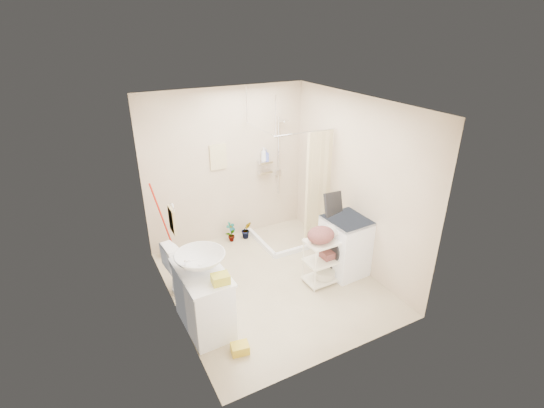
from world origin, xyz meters
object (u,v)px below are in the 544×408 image
Objects in this scene: vanity at (203,299)px; washing_machine at (346,245)px; laundry_rack at (325,256)px; toilet at (192,264)px.

washing_machine reaches higher than vanity.
vanity is 1.04× the size of washing_machine.
washing_machine is at bearing 2.08° from vanity.
vanity is 1.11× the size of laundry_rack.
vanity reaches higher than toilet.
washing_machine reaches higher than toilet.
washing_machine reaches higher than laundry_rack.
toilet is at bearing 159.45° from washing_machine.
vanity is 2.31m from washing_machine.
laundry_rack is (-0.43, -0.08, -0.03)m from washing_machine.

